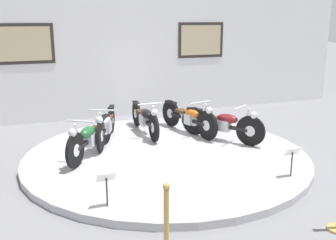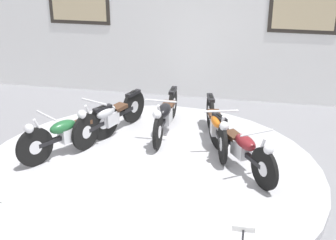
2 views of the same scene
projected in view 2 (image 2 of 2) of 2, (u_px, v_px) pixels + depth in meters
name	position (u px, v px, depth m)	size (l,w,h in m)	color
ground_plane	(148.00, 177.00, 7.33)	(60.00, 60.00, 0.00)	slate
display_platform	(147.00, 174.00, 7.31)	(5.47, 5.47, 0.12)	#ADADB2
back_wall	(187.00, 13.00, 9.99)	(14.00, 0.22, 3.74)	white
motorcycle_green	(69.00, 131.00, 7.69)	(1.15, 1.68, 0.79)	black
motorcycle_silver	(109.00, 116.00, 8.30)	(0.79, 1.87, 0.79)	black
motorcycle_black	(165.00, 114.00, 8.41)	(0.54, 1.96, 0.78)	black
motorcycle_orange	(216.00, 124.00, 7.96)	(0.65, 1.94, 0.80)	black
motorcycle_maroon	(241.00, 146.00, 7.19)	(1.16, 1.67, 0.79)	black
info_placard_front_centre	(243.00, 234.00, 5.22)	(0.26, 0.11, 0.51)	#333338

